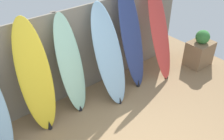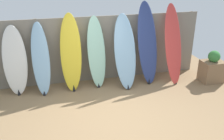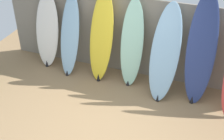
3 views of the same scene
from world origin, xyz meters
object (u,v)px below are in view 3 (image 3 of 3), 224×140
object	(u,v)px
surfboard_navy_5	(201,50)
surfboard_yellow_2	(101,37)
surfboard_seafoam_3	(132,44)
surfboard_skyblue_1	(70,36)
surfboard_skyblue_4	(165,53)
surfboard_white_0	(47,31)

from	to	relation	value
surfboard_navy_5	surfboard_yellow_2	bearing A→B (deg)	179.45
surfboard_yellow_2	surfboard_seafoam_3	size ratio (longest dim) A/B	1.06
surfboard_skyblue_1	surfboard_yellow_2	world-z (taller)	surfboard_yellow_2
surfboard_skyblue_1	surfboard_yellow_2	size ratio (longest dim) A/B	0.90
surfboard_skyblue_1	surfboard_skyblue_4	world-z (taller)	surfboard_skyblue_4
surfboard_seafoam_3	surfboard_navy_5	bearing A→B (deg)	-2.19
surfboard_white_0	surfboard_skyblue_4	distance (m)	2.77
surfboard_skyblue_1	surfboard_seafoam_3	world-z (taller)	surfboard_seafoam_3
surfboard_yellow_2	surfboard_seafoam_3	distance (m)	0.67
surfboard_skyblue_1	surfboard_seafoam_3	distance (m)	1.41
surfboard_seafoam_3	surfboard_navy_5	world-z (taller)	surfboard_navy_5
surfboard_skyblue_1	surfboard_seafoam_3	bearing A→B (deg)	1.07
surfboard_skyblue_4	surfboard_skyblue_1	bearing A→B (deg)	176.40
surfboard_white_0	surfboard_skyblue_1	bearing A→B (deg)	-8.46
surfboard_white_0	surfboard_seafoam_3	size ratio (longest dim) A/B	0.93
surfboard_yellow_2	surfboard_navy_5	size ratio (longest dim) A/B	0.90
surfboard_white_0	surfboard_skyblue_4	world-z (taller)	surfboard_skyblue_4
surfboard_white_0	surfboard_skyblue_1	distance (m)	0.63
surfboard_skyblue_1	surfboard_navy_5	size ratio (longest dim) A/B	0.81
surfboard_skyblue_4	surfboard_yellow_2	bearing A→B (deg)	174.77
surfboard_white_0	surfboard_seafoam_3	distance (m)	2.03
surfboard_skyblue_1	surfboard_skyblue_4	distance (m)	2.14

